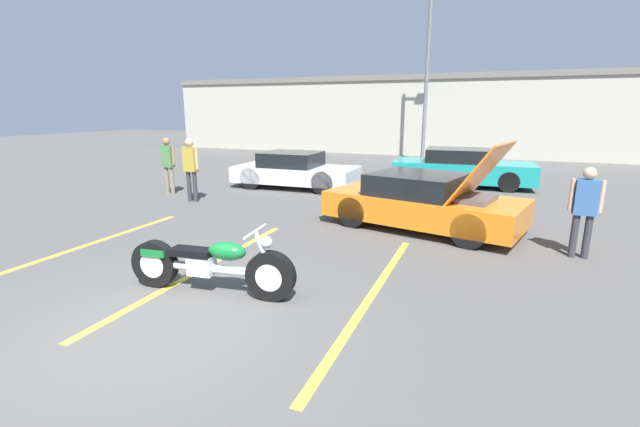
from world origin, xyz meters
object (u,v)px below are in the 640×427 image
(parked_car_right_row, at_px, (461,168))
(spectator_near_motorcycle, at_px, (585,205))
(show_car_hood_open, at_px, (424,202))
(spectator_by_show_car, at_px, (168,161))
(light_pole, at_px, (429,69))
(parked_car_left_row, at_px, (295,171))
(spectator_midground, at_px, (191,164))
(motorcycle, at_px, (210,265))

(parked_car_right_row, bearing_deg, spectator_near_motorcycle, -73.42)
(show_car_hood_open, bearing_deg, spectator_by_show_car, -173.84)
(light_pole, bearing_deg, spectator_by_show_car, -119.14)
(parked_car_left_row, bearing_deg, spectator_midground, -120.42)
(spectator_near_motorcycle, bearing_deg, parked_car_left_row, 149.37)
(spectator_by_show_car, bearing_deg, light_pole, 60.86)
(parked_car_left_row, height_order, spectator_midground, spectator_midground)
(parked_car_right_row, distance_m, spectator_midground, 8.82)
(show_car_hood_open, relative_size, spectator_by_show_car, 2.59)
(parked_car_right_row, bearing_deg, light_pole, 106.34)
(spectator_by_show_car, distance_m, spectator_midground, 1.52)
(parked_car_right_row, height_order, spectator_near_motorcycle, spectator_near_motorcycle)
(parked_car_right_row, bearing_deg, parked_car_left_row, -157.92)
(show_car_hood_open, bearing_deg, spectator_midground, -169.67)
(parked_car_left_row, bearing_deg, spectator_near_motorcycle, -31.80)
(show_car_hood_open, bearing_deg, spectator_near_motorcycle, -3.93)
(motorcycle, bearing_deg, parked_car_right_row, 69.45)
(light_pole, bearing_deg, spectator_midground, -112.16)
(show_car_hood_open, distance_m, parked_car_right_row, 5.97)
(show_car_hood_open, xyz_separation_m, spectator_midground, (-6.48, 0.44, 0.47))
(parked_car_left_row, distance_m, parked_car_right_row, 5.66)
(show_car_hood_open, xyz_separation_m, spectator_by_show_car, (-7.85, 1.11, 0.43))
(motorcycle, bearing_deg, show_car_hood_open, 57.19)
(spectator_by_show_car, bearing_deg, spectator_midground, -26.08)
(spectator_near_motorcycle, height_order, spectator_midground, spectator_midground)
(show_car_hood_open, xyz_separation_m, spectator_near_motorcycle, (2.85, -0.93, 0.36))
(parked_car_right_row, bearing_deg, motorcycle, -107.22)
(motorcycle, distance_m, spectator_by_show_car, 7.98)
(motorcycle, bearing_deg, light_pole, 81.83)
(light_pole, relative_size, spectator_midground, 4.51)
(motorcycle, bearing_deg, spectator_by_show_car, 128.11)
(spectator_midground, bearing_deg, show_car_hood_open, -3.89)
(light_pole, bearing_deg, show_car_hood_open, -81.70)
(motorcycle, distance_m, parked_car_right_row, 10.85)
(parked_car_right_row, distance_m, spectator_near_motorcycle, 7.33)
(parked_car_right_row, relative_size, spectator_by_show_car, 2.69)
(spectator_near_motorcycle, distance_m, spectator_by_show_car, 10.89)
(parked_car_left_row, bearing_deg, light_pole, 69.48)
(motorcycle, distance_m, spectator_near_motorcycle, 6.29)
(show_car_hood_open, xyz_separation_m, parked_car_left_row, (-4.73, 3.55, -0.02))
(motorcycle, relative_size, spectator_midground, 1.42)
(motorcycle, xyz_separation_m, spectator_near_motorcycle, (5.11, 3.63, 0.53))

